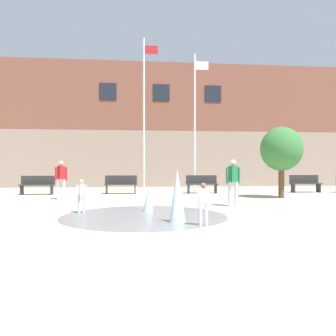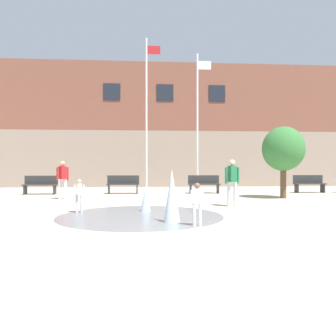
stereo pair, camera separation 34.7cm
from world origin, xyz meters
TOP-DOWN VIEW (x-y plane):
  - ground_plane at (0.00, 0.00)m, footprint 100.00×100.00m
  - library_building at (0.00, 19.18)m, footprint 36.00×6.05m
  - splash_fountain at (-1.07, 3.09)m, footprint 4.53×4.53m
  - park_bench_far_left at (-6.43, 10.84)m, footprint 1.60×0.44m
  - park_bench_under_left_flagpole at (-2.43, 10.98)m, footprint 1.60×0.44m
  - park_bench_center at (1.67, 10.91)m, footprint 1.60×0.44m
  - park_bench_far_right at (7.20, 10.92)m, footprint 1.60×0.44m
  - adult_in_red at (1.61, 5.36)m, footprint 0.50×0.36m
  - child_running at (-0.15, 1.84)m, footprint 0.31×0.17m
  - child_in_fountain at (-3.26, 4.20)m, footprint 0.31×0.24m
  - adult_near_bench at (-4.74, 8.27)m, footprint 0.50×0.39m
  - flagpole_left at (-1.22, 12.09)m, footprint 0.80×0.10m
  - flagpole_right at (1.55, 12.09)m, footprint 0.80×0.10m
  - street_tree_near_building at (4.58, 8.06)m, footprint 1.79×1.79m

SIDE VIEW (x-z plane):
  - ground_plane at x=0.00m, z-range 0.00..0.00m
  - splash_fountain at x=-1.07m, z-range -0.28..1.02m
  - park_bench_far_left at x=-6.43m, z-range 0.02..0.93m
  - park_bench_under_left_flagpole at x=-2.43m, z-range 0.02..0.93m
  - park_bench_center at x=1.67m, z-range 0.02..0.93m
  - park_bench_far_right at x=7.20m, z-range 0.02..0.93m
  - child_running at x=-0.15m, z-range 0.09..1.07m
  - child_in_fountain at x=-3.26m, z-range 0.09..1.07m
  - adult_in_red at x=1.61m, z-range 0.14..1.73m
  - adult_near_bench at x=-4.74m, z-range 0.14..1.73m
  - street_tree_near_building at x=4.58m, z-range 0.57..3.64m
  - flagpole_right at x=1.55m, z-range 0.24..7.74m
  - library_building at x=0.00m, z-range 0.00..8.33m
  - flagpole_left at x=-1.22m, z-range 0.25..8.51m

